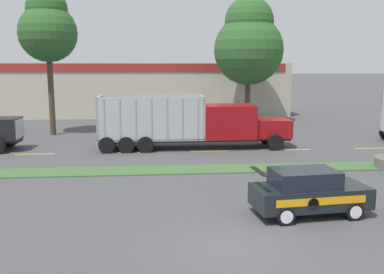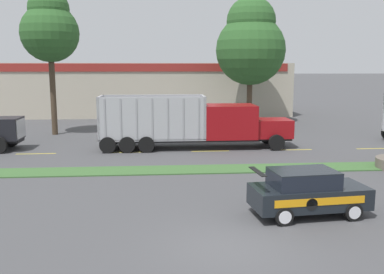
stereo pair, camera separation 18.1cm
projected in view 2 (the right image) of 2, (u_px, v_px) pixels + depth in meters
name	position (u px, v px, depth m)	size (l,w,h in m)	color
ground_plane	(228.00, 247.00, 12.74)	(600.00, 600.00, 0.00)	#474749
grass_verge	(198.00, 169.00, 22.15)	(120.00, 1.85, 0.06)	#3D6633
centre_line_2	(36.00, 154.00, 26.26)	(2.40, 0.14, 0.01)	yellow
centre_line_3	(124.00, 152.00, 26.67)	(2.40, 0.14, 0.01)	yellow
centre_line_4	(210.00, 151.00, 27.09)	(2.40, 0.14, 0.01)	yellow
centre_line_5	(294.00, 150.00, 27.51)	(2.40, 0.14, 0.01)	yellow
centre_line_6	(374.00, 149.00, 27.92)	(2.40, 0.14, 0.01)	yellow
dump_truck_lead	(210.00, 125.00, 27.94)	(12.50, 2.78, 3.45)	black
rally_car	(307.00, 192.00, 15.31)	(4.26, 2.20, 1.72)	black
traffic_cone	(313.00, 195.00, 17.07)	(0.50, 0.50, 0.51)	black
store_building_backdrop	(148.00, 88.00, 49.41)	(30.58, 12.10, 5.64)	#BCB29E
tree_behind_left	(251.00, 43.00, 39.33)	(6.43, 6.43, 11.61)	#473828
tree_behind_centre	(50.00, 28.00, 32.39)	(4.41, 4.41, 11.12)	#473828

